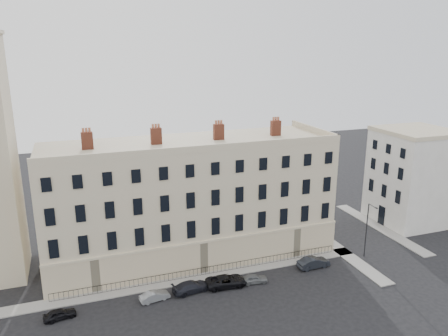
{
  "coord_description": "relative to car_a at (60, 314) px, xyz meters",
  "views": [
    {
      "loc": [
        -19.68,
        -39.55,
        26.44
      ],
      "look_at": [
        -2.0,
        10.0,
        11.76
      ],
      "focal_mm": 35.0,
      "sensor_mm": 36.0,
      "label": 1
    }
  ],
  "objects": [
    {
      "name": "car_c",
      "position": [
        13.8,
        0.4,
        0.09
      ],
      "size": [
        4.53,
        2.38,
        1.25
      ],
      "primitive_type": "imported",
      "rotation": [
        0.0,
        0.0,
        1.72
      ],
      "color": "black",
      "rests_on": "ground"
    },
    {
      "name": "adjacent_building",
      "position": [
        51.38,
        8.98,
        6.46
      ],
      "size": [
        10.0,
        10.0,
        14.0
      ],
      "primitive_type": "cube",
      "color": "silver",
      "rests_on": "ground"
    },
    {
      "name": "car_e",
      "position": [
        21.15,
        -0.22,
        -0.0
      ],
      "size": [
        3.3,
        1.69,
        1.08
      ],
      "primitive_type": "imported",
      "rotation": [
        0.0,
        0.0,
        1.43
      ],
      "color": "slate",
      "rests_on": "ground"
    },
    {
      "name": "pavement_east_return",
      "position": [
        35.38,
        5.98,
        -0.48
      ],
      "size": [
        2.0,
        24.0,
        0.12
      ],
      "primitive_type": "cube",
      "color": "gray",
      "rests_on": "ground"
    },
    {
      "name": "car_f",
      "position": [
        29.53,
        0.68,
        0.14
      ],
      "size": [
        4.18,
        1.61,
        1.36
      ],
      "primitive_type": "imported",
      "rotation": [
        0.0,
        0.0,
        1.61
      ],
      "color": "black",
      "rests_on": "ground"
    },
    {
      "name": "railings",
      "position": [
        16.38,
        3.38,
        0.01
      ],
      "size": [
        35.0,
        0.04,
        0.96
      ],
      "color": "black",
      "rests_on": "ground"
    },
    {
      "name": "pavement_terrace",
      "position": [
        12.38,
        2.98,
        -0.48
      ],
      "size": [
        48.0,
        2.0,
        0.12
      ],
      "primitive_type": "cube",
      "color": "gray",
      "rests_on": "ground"
    },
    {
      "name": "car_b",
      "position": [
        9.62,
        0.04,
        -0.01
      ],
      "size": [
        3.38,
        1.67,
        1.07
      ],
      "primitive_type": "imported",
      "rotation": [
        0.0,
        0.0,
        1.74
      ],
      "color": "gray",
      "rests_on": "ground"
    },
    {
      "name": "terrace",
      "position": [
        16.42,
        9.95,
        6.96
      ],
      "size": [
        36.22,
        12.22,
        17.0
      ],
      "color": "beige",
      "rests_on": "ground"
    },
    {
      "name": "car_a",
      "position": [
        0.0,
        0.0,
        0.0
      ],
      "size": [
        3.33,
        1.78,
        1.08
      ],
      "primitive_type": "imported",
      "rotation": [
        0.0,
        0.0,
        1.74
      ],
      "color": "black",
      "rests_on": "ground"
    },
    {
      "name": "ground",
      "position": [
        22.38,
        -2.02,
        -0.54
      ],
      "size": [
        160.0,
        160.0,
        0.0
      ],
      "primitive_type": "plane",
      "color": "black",
      "rests_on": "ground"
    },
    {
      "name": "pavement_adjacent",
      "position": [
        45.38,
        7.98,
        -0.48
      ],
      "size": [
        2.0,
        20.0,
        0.12
      ],
      "primitive_type": "cube",
      "color": "gray",
      "rests_on": "ground"
    },
    {
      "name": "car_d",
      "position": [
        17.88,
        0.17,
        0.12
      ],
      "size": [
        4.9,
        2.55,
        1.32
      ],
      "primitive_type": "imported",
      "rotation": [
        0.0,
        0.0,
        1.49
      ],
      "color": "black",
      "rests_on": "ground"
    },
    {
      "name": "streetlamp",
      "position": [
        37.39,
        1.01,
        3.5
      ],
      "size": [
        0.33,
        1.58,
        7.29
      ],
      "rotation": [
        0.0,
        0.0,
        -0.12
      ],
      "color": "#292A2D",
      "rests_on": "ground"
    }
  ]
}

